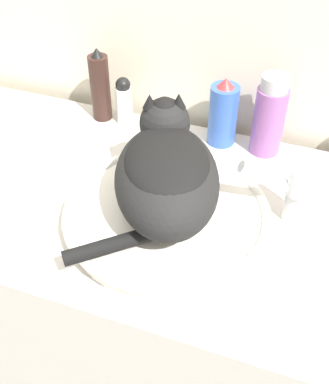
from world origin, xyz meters
name	(u,v)px	position (x,y,z in m)	size (l,w,h in m)	color
vanity_counter	(158,321)	(0.00, 0.30, 0.45)	(1.30, 0.60, 0.90)	beige
sink_basin	(167,214)	(0.04, 0.24, 0.92)	(0.41, 0.41, 0.04)	white
cat	(166,170)	(0.04, 0.25, 1.03)	(0.29, 0.38, 0.18)	black
faucet	(292,189)	(0.27, 0.34, 0.98)	(0.15, 0.09, 0.15)	silver
hairspray_can_black	(100,87)	(-0.24, 0.56, 0.99)	(0.05, 0.05, 0.19)	#331E19
deodorant_stick	(124,101)	(-0.18, 0.56, 0.96)	(0.04, 0.04, 0.13)	silver
mouthwash_bottle	(269,117)	(0.18, 0.56, 0.99)	(0.07, 0.07, 0.20)	#93569E
spray_bottle_trigger	(223,114)	(0.07, 0.56, 0.98)	(0.07, 0.07, 0.17)	#335BB7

